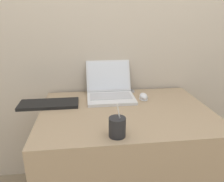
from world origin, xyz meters
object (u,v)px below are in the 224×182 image
laptop (110,90)px  drink_cup (117,127)px  usb_stick (132,91)px  computer_mouse (143,97)px  external_keyboard (49,104)px

laptop → drink_cup: 0.53m
usb_stick → drink_cup: bearing=-108.5°
laptop → computer_mouse: bearing=-19.2°
laptop → computer_mouse: (0.22, -0.08, -0.03)m
computer_mouse → external_keyboard: bearing=-177.2°
external_keyboard → drink_cup: bearing=-48.0°
laptop → external_keyboard: laptop is taller
laptop → usb_stick: bearing=26.1°
drink_cup → external_keyboard: drink_cup is taller
computer_mouse → usb_stick: computer_mouse is taller
laptop → drink_cup: (-0.03, -0.53, -0.00)m
computer_mouse → external_keyboard: 0.63m
computer_mouse → external_keyboard: size_ratio=0.24×
external_keyboard → laptop: bearing=14.8°
computer_mouse → laptop: bearing=160.8°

